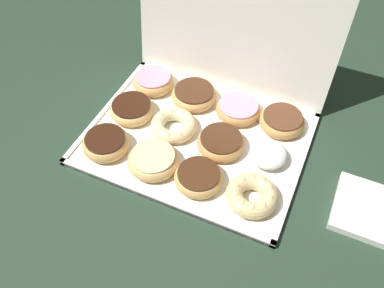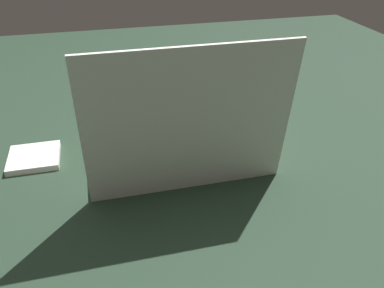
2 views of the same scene
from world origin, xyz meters
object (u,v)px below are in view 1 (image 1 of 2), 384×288
(napkin_stack, at_px, (369,211))
(powdered_filled_donut_7, at_px, (268,154))
(chocolate_frosted_donut_2, at_px, (199,177))
(chocolate_frosted_donut_11, at_px, (282,121))
(cruller_donut_3, at_px, (252,195))
(chocolate_frosted_donut_6, at_px, (221,142))
(pink_frosted_donut_10, at_px, (238,109))
(glazed_ring_donut_1, at_px, (153,160))
(chocolate_frosted_donut_9, at_px, (194,95))
(chocolate_frosted_donut_4, at_px, (132,109))
(pink_frosted_donut_8, at_px, (153,81))
(chocolate_frosted_donut_0, at_px, (106,143))
(cruller_donut_5, at_px, (173,126))
(donut_box, at_px, (196,139))

(napkin_stack, bearing_deg, powdered_filled_donut_7, 169.83)
(chocolate_frosted_donut_2, bearing_deg, chocolate_frosted_donut_11, 63.55)
(cruller_donut_3, bearing_deg, chocolate_frosted_donut_6, 135.86)
(pink_frosted_donut_10, bearing_deg, glazed_ring_donut_1, -116.82)
(chocolate_frosted_donut_2, height_order, chocolate_frosted_donut_6, chocolate_frosted_donut_6)
(powdered_filled_donut_7, bearing_deg, chocolate_frosted_donut_9, 154.54)
(chocolate_frosted_donut_4, distance_m, pink_frosted_donut_8, 0.12)
(chocolate_frosted_donut_9, bearing_deg, chocolate_frosted_donut_4, -137.60)
(chocolate_frosted_donut_6, distance_m, powdered_filled_donut_7, 0.11)
(chocolate_frosted_donut_0, distance_m, powdered_filled_donut_7, 0.38)
(glazed_ring_donut_1, relative_size, powdered_filled_donut_7, 1.34)
(chocolate_frosted_donut_2, xyz_separation_m, cruller_donut_5, (-0.12, 0.12, -0.00))
(donut_box, distance_m, pink_frosted_donut_8, 0.22)
(chocolate_frosted_donut_2, xyz_separation_m, chocolate_frosted_donut_11, (0.12, 0.24, 0.00))
(cruller_donut_5, distance_m, pink_frosted_donut_10, 0.17)
(chocolate_frosted_donut_6, distance_m, pink_frosted_donut_10, 0.12)
(powdered_filled_donut_7, distance_m, chocolate_frosted_donut_11, 0.12)
(cruller_donut_3, relative_size, chocolate_frosted_donut_6, 0.99)
(donut_box, xyz_separation_m, chocolate_frosted_donut_2, (0.06, -0.12, 0.02))
(donut_box, xyz_separation_m, glazed_ring_donut_1, (-0.06, -0.12, 0.02))
(cruller_donut_3, bearing_deg, donut_box, 147.15)
(chocolate_frosted_donut_0, bearing_deg, glazed_ring_donut_1, 0.58)
(donut_box, bearing_deg, powdered_filled_donut_7, 1.69)
(donut_box, xyz_separation_m, cruller_donut_3, (0.18, -0.12, 0.03))
(chocolate_frosted_donut_11, bearing_deg, glazed_ring_donut_1, -134.19)
(powdered_filled_donut_7, relative_size, napkin_stack, 0.60)
(donut_box, bearing_deg, glazed_ring_donut_1, -114.98)
(chocolate_frosted_donut_9, relative_size, napkin_stack, 0.80)
(chocolate_frosted_donut_2, xyz_separation_m, powdered_filled_donut_7, (0.12, 0.12, 0.00))
(chocolate_frosted_donut_0, height_order, pink_frosted_donut_10, chocolate_frosted_donut_0)
(chocolate_frosted_donut_4, height_order, pink_frosted_donut_10, chocolate_frosted_donut_4)
(chocolate_frosted_donut_6, relative_size, powdered_filled_donut_7, 1.30)
(cruller_donut_3, xyz_separation_m, cruller_donut_5, (-0.24, 0.11, -0.00))
(donut_box, height_order, chocolate_frosted_donut_6, chocolate_frosted_donut_6)
(chocolate_frosted_donut_9, bearing_deg, napkin_stack, -18.12)
(cruller_donut_3, bearing_deg, chocolate_frosted_donut_2, -178.79)
(chocolate_frosted_donut_4, height_order, chocolate_frosted_donut_11, same)
(donut_box, bearing_deg, chocolate_frosted_donut_6, -4.59)
(chocolate_frosted_donut_9, distance_m, napkin_stack, 0.50)
(chocolate_frosted_donut_6, height_order, pink_frosted_donut_10, chocolate_frosted_donut_6)
(chocolate_frosted_donut_0, distance_m, chocolate_frosted_donut_4, 0.13)
(cruller_donut_3, relative_size, pink_frosted_donut_8, 1.00)
(pink_frosted_donut_8, bearing_deg, chocolate_frosted_donut_4, -90.11)
(donut_box, xyz_separation_m, chocolate_frosted_donut_11, (0.18, 0.12, 0.02))
(donut_box, relative_size, pink_frosted_donut_10, 4.55)
(powdered_filled_donut_7, bearing_deg, donut_box, -178.31)
(chocolate_frosted_donut_0, xyz_separation_m, pink_frosted_donut_10, (0.25, 0.24, -0.00))
(chocolate_frosted_donut_2, xyz_separation_m, chocolate_frosted_donut_9, (-0.12, 0.24, 0.00))
(cruller_donut_5, relative_size, pink_frosted_donut_8, 1.01)
(chocolate_frosted_donut_2, height_order, napkin_stack, chocolate_frosted_donut_2)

